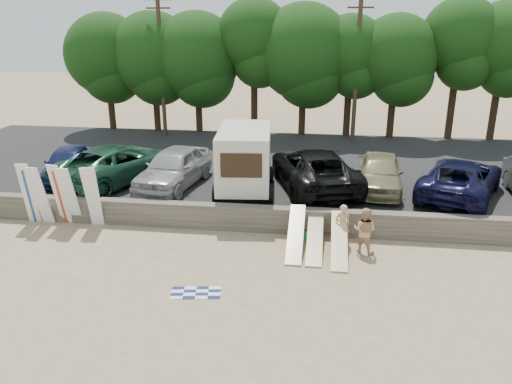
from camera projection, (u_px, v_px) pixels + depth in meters
ground at (312, 270)px, 16.51m from camera, size 120.00×120.00×0.00m
seawall at (315, 221)px, 19.15m from camera, size 44.00×0.50×1.00m
parking_lot at (318, 170)px, 26.22m from camera, size 44.00×14.50×0.70m
treeline at (300, 51)px, 31.20m from camera, size 33.45×6.04×8.53m
utility_poles at (357, 63)px, 29.46m from camera, size 25.80×0.26×9.00m
box_trailer at (245, 157)px, 21.45m from camera, size 2.81×4.53×2.76m
car_0 at (68, 163)px, 23.39m from camera, size 2.80×4.82×1.54m
car_1 at (119, 163)px, 22.98m from camera, size 5.20×6.89×1.74m
car_2 at (174, 168)px, 22.30m from camera, size 2.80×5.40×1.76m
car_3 at (314, 168)px, 22.12m from camera, size 4.65×7.02×1.79m
car_4 at (380, 173)px, 21.82m from camera, size 2.37×4.89×1.61m
car_5 at (461, 178)px, 21.01m from camera, size 4.83×6.47×1.63m
surfboard_upright_0 at (29, 193)px, 19.87m from camera, size 0.54×0.56×2.57m
surfboard_upright_1 at (40, 196)px, 19.68m from camera, size 0.52×0.76×2.52m
surfboard_upright_2 at (60, 194)px, 19.76m from camera, size 0.58×0.62×2.56m
surfboard_upright_3 at (70, 196)px, 19.66m from camera, size 0.51×0.83×2.50m
surfboard_upright_4 at (92, 196)px, 19.67m from camera, size 0.59×0.85×2.51m
surfboard_upright_5 at (93, 197)px, 19.50m from camera, size 0.59×0.68×2.55m
surfboard_low_0 at (296, 233)px, 17.85m from camera, size 0.56×2.81×1.18m
surfboard_low_1 at (315, 238)px, 17.83m from camera, size 0.56×2.90×0.91m
surfboard_low_2 at (339, 240)px, 17.44m from camera, size 0.56×2.84×1.10m
beachgoer_a at (342, 225)px, 18.15m from camera, size 0.62×0.47×1.56m
beachgoer_b at (365, 230)px, 17.48m from camera, size 1.00×0.91×1.68m
cooler at (305, 237)px, 18.62m from camera, size 0.43×0.37×0.32m
gear_bag at (338, 244)px, 18.11m from camera, size 0.35×0.31×0.22m
beach_towel at (196, 293)px, 15.11m from camera, size 1.71×1.71×0.00m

